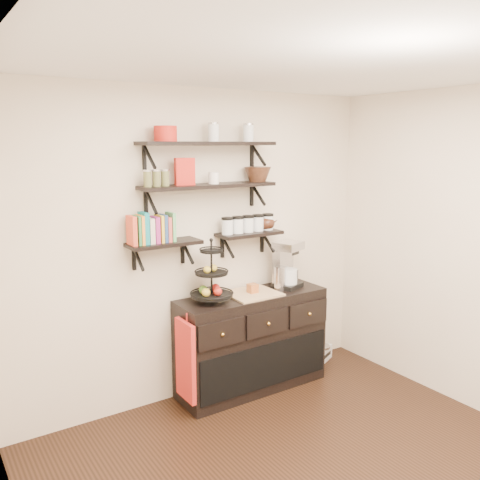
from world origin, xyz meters
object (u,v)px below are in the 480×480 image
(fruit_stand, at_px, (212,281))
(radio, at_px, (321,353))
(coffee_maker, at_px, (286,265))
(sideboard, at_px, (252,341))

(fruit_stand, xyz_separation_m, radio, (1.37, 0.09, -1.00))
(fruit_stand, distance_m, coffee_maker, 0.82)
(sideboard, bearing_deg, coffee_maker, 4.18)
(sideboard, height_order, coffee_maker, coffee_maker)
(sideboard, bearing_deg, fruit_stand, 179.45)
(sideboard, height_order, fruit_stand, fruit_stand)
(coffee_maker, xyz_separation_m, radio, (0.55, 0.07, -1.03))
(sideboard, height_order, radio, sideboard)
(coffee_maker, relative_size, radio, 1.45)
(sideboard, distance_m, coffee_maker, 0.77)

